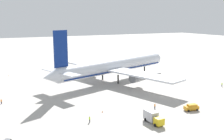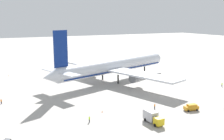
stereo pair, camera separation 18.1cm
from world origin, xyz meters
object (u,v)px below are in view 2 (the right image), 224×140
Objects in this scene: service_van at (191,107)px; ground_worker_4 at (222,85)px; ground_worker_2 at (155,106)px; traffic_cone_2 at (62,68)px; traffic_cone_1 at (91,65)px; traffic_cone_4 at (148,109)px; traffic_cone_3 at (9,75)px; ground_worker_3 at (89,119)px; baggage_cart_1 at (130,64)px; airliner at (113,66)px; ground_worker_0 at (1,101)px; service_truck_2 at (153,117)px; traffic_cone_0 at (102,111)px; baggage_cart_2 at (99,63)px.

service_van is 2.76× the size of ground_worker_4.
ground_worker_2 is 81.12m from traffic_cone_2.
traffic_cone_1 is 1.00× the size of traffic_cone_4.
traffic_cone_1 is 1.00× the size of traffic_cone_3.
ground_worker_3 is 88.63m from traffic_cone_1.
traffic_cone_4 is (-36.31, -74.74, 0.01)m from baggage_cart_1.
airliner is 42.95× the size of ground_worker_0.
baggage_cart_1 is at bearing 63.79° from service_truck_2.
ground_worker_2 is at bearing -97.59° from traffic_cone_1.
service_truck_2 is 87.13m from traffic_cone_3.
airliner is 21.88× the size of baggage_cart_1.
airliner is 51.21m from service_truck_2.
traffic_cone_2 is (9.34, 76.39, 0.00)m from traffic_cone_0.
traffic_cone_4 is at bearing -32.91° from ground_worker_0.
service_van is 8.73× the size of traffic_cone_1.
ground_worker_2 is at bearing -165.93° from ground_worker_4.
traffic_cone_0 is at bearing 41.07° from ground_worker_3.
service_truck_2 is at bearing -158.00° from ground_worker_4.
airliner reaches higher than ground_worker_0.
ground_worker_4 is (32.30, 16.80, -0.15)m from service_van.
traffic_cone_1 is at bearing 70.45° from traffic_cone_0.
traffic_cone_3 is (-53.71, -9.87, -0.57)m from baggage_cart_2.
traffic_cone_3 is (-29.34, 82.02, -1.42)m from service_truck_2.
ground_worker_4 is 3.16× the size of traffic_cone_2.
ground_worker_4 reaches higher than ground_worker_0.
service_van is 2.90× the size of ground_worker_3.
ground_worker_2 is 0.96× the size of ground_worker_4.
ground_worker_0 is at bearing 168.94° from ground_worker_4.
service_truck_2 is 4.16× the size of ground_worker_2.
ground_worker_0 is 3.01× the size of traffic_cone_1.
ground_worker_2 is 2.22m from traffic_cone_4.
service_truck_2 is 1.45× the size of service_van.
service_truck_2 is 12.69× the size of traffic_cone_3.
traffic_cone_2 and traffic_cone_3 have the same top height.
airliner is 41.73m from traffic_cone_1.
traffic_cone_3 is at bearing 81.60° from ground_worker_0.
traffic_cone_2 is (-16.42, 87.16, -0.76)m from service_van.
baggage_cart_2 is 84.92m from traffic_cone_0.
traffic_cone_0 reaches higher than baggage_cart_1.
traffic_cone_3 is 80.16m from traffic_cone_4.
service_truck_2 reaches higher than ground_worker_0.
traffic_cone_4 is at bearing -115.91° from baggage_cart_1.
traffic_cone_2 is 1.00× the size of traffic_cone_3.
traffic_cone_4 is at bearing -103.09° from baggage_cart_2.
traffic_cone_1 is (1.38, 87.21, -0.76)m from service_van.
baggage_cart_2 is 84.25m from ground_worker_2.
baggage_cart_1 is at bearing 50.30° from airliner.
baggage_cart_1 is 24.12m from traffic_cone_1.
airliner is at bearing -37.95° from traffic_cone_3.
baggage_cart_2 is 5.65× the size of traffic_cone_1.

